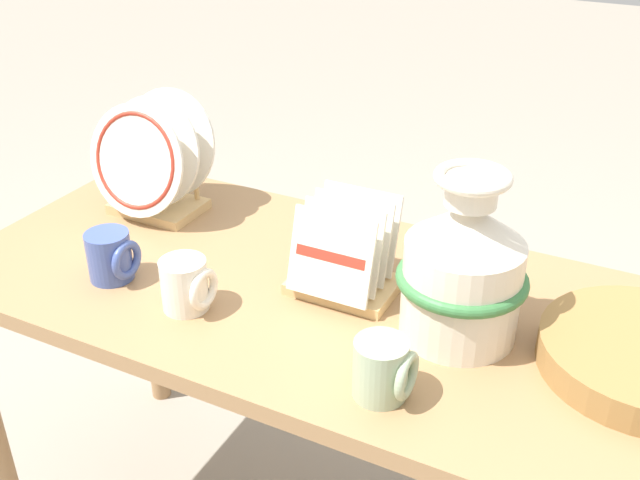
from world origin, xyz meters
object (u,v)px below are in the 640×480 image
object	(u,v)px
mug_cobalt_glaze	(111,256)
mug_cream_glaze	(187,285)
ceramic_vase	(463,268)
mug_sage_glaze	(383,370)
dish_rack_round_plates	(151,168)
dish_rack_square_plates	(345,262)

from	to	relation	value
mug_cobalt_glaze	mug_cream_glaze	bearing A→B (deg)	-5.70
ceramic_vase	mug_cobalt_glaze	world-z (taller)	ceramic_vase
ceramic_vase	mug_sage_glaze	bearing A→B (deg)	-103.80
mug_sage_glaze	dish_rack_round_plates	bearing A→B (deg)	153.87
mug_sage_glaze	mug_cream_glaze	bearing A→B (deg)	171.54
ceramic_vase	mug_sage_glaze	size ratio (longest dim) A/B	3.12
dish_rack_square_plates	mug_sage_glaze	bearing A→B (deg)	-53.56
mug_cobalt_glaze	dish_rack_round_plates	bearing A→B (deg)	111.45
dish_rack_round_plates	dish_rack_square_plates	distance (m)	0.54
dish_rack_square_plates	mug_cream_glaze	bearing A→B (deg)	-141.02
mug_cream_glaze	mug_sage_glaze	size ratio (longest dim) A/B	1.00
ceramic_vase	mug_sage_glaze	world-z (taller)	ceramic_vase
dish_rack_round_plates	mug_cream_glaze	size ratio (longest dim) A/B	2.71
ceramic_vase	dish_rack_square_plates	world-z (taller)	ceramic_vase
ceramic_vase	dish_rack_round_plates	size ratio (longest dim) A/B	1.15
ceramic_vase	mug_sage_glaze	distance (m)	0.24
dish_rack_round_plates	dish_rack_square_plates	size ratio (longest dim) A/B	1.35
ceramic_vase	dish_rack_square_plates	size ratio (longest dim) A/B	1.55
dish_rack_square_plates	mug_cobalt_glaze	distance (m)	0.46
dish_rack_round_plates	mug_sage_glaze	bearing A→B (deg)	-26.13
dish_rack_round_plates	mug_sage_glaze	distance (m)	0.80
dish_rack_square_plates	mug_cream_glaze	world-z (taller)	dish_rack_square_plates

